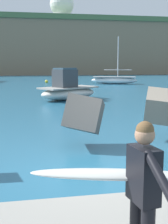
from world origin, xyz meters
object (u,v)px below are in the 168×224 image
object	(u,v)px
boat_far_right	(114,80)
surfer_with_board	(135,186)
radar_dome	(62,8)
boat_far_left	(68,90)
mooring_buoy_middle	(46,82)

from	to	relation	value
boat_far_right	surfer_with_board	bearing A→B (deg)	-105.92
surfer_with_board	radar_dome	size ratio (longest dim) A/B	0.22
surfer_with_board	boat_far_right	xyz separation A→B (m)	(10.11, 35.44, -0.73)
surfer_with_board	boat_far_left	size ratio (longest dim) A/B	0.41
mooring_buoy_middle	surfer_with_board	bearing A→B (deg)	-92.06
radar_dome	mooring_buoy_middle	bearing A→B (deg)	-99.05
boat_far_left	boat_far_right	size ratio (longest dim) A/B	0.82
boat_far_left	radar_dome	distance (m)	73.37
boat_far_left	mooring_buoy_middle	size ratio (longest dim) A/B	11.64
boat_far_right	mooring_buoy_middle	distance (m)	9.44
mooring_buoy_middle	radar_dome	world-z (taller)	radar_dome
boat_far_left	radar_dome	bearing A→B (deg)	83.80
surfer_with_board	boat_far_left	distance (m)	18.92
surfer_with_board	boat_far_right	bearing A→B (deg)	74.08
mooring_buoy_middle	boat_far_right	bearing A→B (deg)	-22.66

